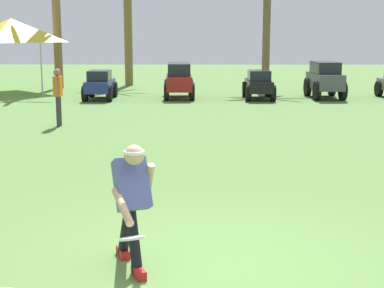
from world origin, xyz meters
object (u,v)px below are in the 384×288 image
at_px(frisbee_in_flight, 132,238).
at_px(parked_car_slot_c, 259,84).
at_px(frisbee_thrower, 132,200).
at_px(palm_tree_left_of_centre, 128,19).
at_px(palm_tree_right_of_centre, 267,15).
at_px(parked_car_slot_a, 100,84).
at_px(event_tent, 11,30).
at_px(teammate_near_sideline, 58,92).
at_px(parked_car_slot_d, 325,79).
at_px(parked_car_slot_b, 179,79).

height_order(frisbee_in_flight, parked_car_slot_c, parked_car_slot_c).
height_order(frisbee_thrower, parked_car_slot_c, frisbee_thrower).
bearing_deg(palm_tree_left_of_centre, palm_tree_right_of_centre, -18.60).
relative_size(parked_car_slot_a, palm_tree_right_of_centre, 0.42).
xyz_separation_m(frisbee_thrower, event_tent, (-7.20, 18.89, 1.79)).
xyz_separation_m(parked_car_slot_a, parked_car_slot_c, (6.03, 0.15, 0.00)).
xyz_separation_m(parked_car_slot_a, palm_tree_left_of_centre, (0.41, 5.95, 2.56)).
distance_m(frisbee_thrower, event_tent, 20.30).
xyz_separation_m(teammate_near_sideline, palm_tree_right_of_centre, (6.73, 10.28, 2.31)).
distance_m(teammate_near_sideline, palm_tree_left_of_centre, 12.59).
bearing_deg(parked_car_slot_a, parked_car_slot_d, 3.61).
relative_size(frisbee_in_flight, parked_car_slot_b, 0.14).
distance_m(frisbee_thrower, parked_car_slot_b, 16.78).
xyz_separation_m(palm_tree_left_of_centre, palm_tree_right_of_centre, (6.28, -2.11, 0.13)).
relative_size(parked_car_slot_c, event_tent, 0.64).
bearing_deg(frisbee_thrower, parked_car_slot_d, 71.81).
xyz_separation_m(parked_car_slot_b, parked_car_slot_c, (3.05, -0.38, -0.16)).
bearing_deg(parked_car_slot_b, parked_car_slot_a, -169.94).
bearing_deg(teammate_near_sideline, parked_car_slot_a, 89.69).
bearing_deg(parked_car_slot_b, frisbee_thrower, -89.60).
bearing_deg(teammate_near_sideline, parked_car_slot_d, 38.95).
xyz_separation_m(palm_tree_right_of_centre, event_tent, (-10.80, -1.19, -0.67)).
height_order(frisbee_thrower, parked_car_slot_d, frisbee_thrower).
height_order(frisbee_in_flight, teammate_near_sideline, teammate_near_sideline).
relative_size(parked_car_slot_b, event_tent, 0.71).
bearing_deg(frisbee_in_flight, parked_car_slot_d, 72.75).
height_order(frisbee_in_flight, palm_tree_right_of_centre, palm_tree_right_of_centre).
bearing_deg(parked_car_slot_c, teammate_near_sideline, -132.58).
bearing_deg(frisbee_in_flight, frisbee_thrower, 96.63).
bearing_deg(teammate_near_sideline, frisbee_thrower, -72.28).
height_order(teammate_near_sideline, parked_car_slot_b, teammate_near_sideline).
distance_m(frisbee_thrower, frisbee_in_flight, 0.73).
relative_size(teammate_near_sideline, parked_car_slot_d, 0.65).
distance_m(parked_car_slot_c, event_tent, 10.63).
bearing_deg(parked_car_slot_a, event_tent, 147.25).
bearing_deg(teammate_near_sideline, parked_car_slot_b, 66.63).
xyz_separation_m(frisbee_in_flight, parked_car_slot_a, (-3.18, 16.96, -0.05)).
bearing_deg(parked_car_slot_d, frisbee_in_flight, -107.25).
bearing_deg(palm_tree_right_of_centre, frisbee_in_flight, -99.59).
xyz_separation_m(parked_car_slot_c, palm_tree_right_of_centre, (0.66, 3.68, 2.69)).
height_order(parked_car_slot_a, event_tent, event_tent).
distance_m(parked_car_slot_a, palm_tree_right_of_centre, 8.17).
xyz_separation_m(frisbee_thrower, teammate_near_sideline, (-3.13, 9.80, 0.15)).
bearing_deg(parked_car_slot_b, parked_car_slot_c, -7.06).
bearing_deg(palm_tree_right_of_centre, parked_car_slot_d, -59.66).
xyz_separation_m(parked_car_slot_c, parked_car_slot_d, (2.59, 0.39, 0.18)).
relative_size(parked_car_slot_d, event_tent, 0.70).
distance_m(parked_car_slot_b, event_tent, 7.63).
relative_size(teammate_near_sideline, palm_tree_left_of_centre, 0.29).
bearing_deg(palm_tree_left_of_centre, event_tent, -143.81).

